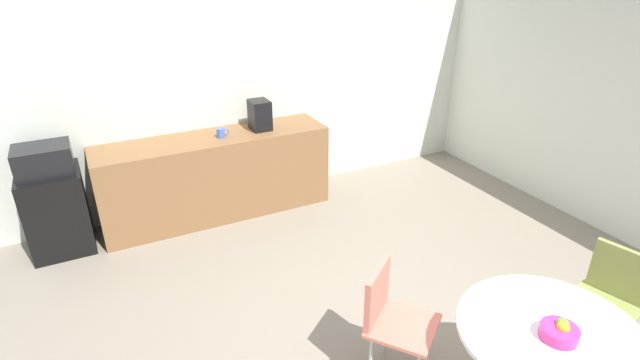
{
  "coord_description": "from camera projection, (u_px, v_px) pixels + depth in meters",
  "views": [
    {
      "loc": [
        -1.66,
        -2.09,
        2.66
      ],
      "look_at": [
        -0.03,
        1.11,
        0.95
      ],
      "focal_mm": 27.16,
      "sensor_mm": 36.0,
      "label": 1
    }
  ],
  "objects": [
    {
      "name": "fruit_bowl",
      "position": [
        560.0,
        331.0,
        2.65
      ],
      "size": [
        0.21,
        0.21,
        0.11
      ],
      "color": "#D8338C",
      "rests_on": "round_table"
    },
    {
      "name": "mini_fridge",
      "position": [
        57.0,
        211.0,
        4.62
      ],
      "size": [
        0.54,
        0.54,
        0.81
      ],
      "primitive_type": "cube",
      "color": "black",
      "rests_on": "ground_plane"
    },
    {
      "name": "counter_block",
      "position": [
        217.0,
        176.0,
        5.24
      ],
      "size": [
        2.43,
        0.6,
        0.9
      ],
      "primitive_type": "cube",
      "color": "brown",
      "rests_on": "ground_plane"
    },
    {
      "name": "chair_coral",
      "position": [
        390.0,
        311.0,
        3.17
      ],
      "size": [
        0.59,
        0.59,
        0.83
      ],
      "color": "silver",
      "rests_on": "ground_plane"
    },
    {
      "name": "microwave",
      "position": [
        43.0,
        160.0,
        4.38
      ],
      "size": [
        0.48,
        0.38,
        0.26
      ],
      "primitive_type": "cube",
      "color": "black",
      "rests_on": "mini_fridge"
    },
    {
      "name": "ground_plane",
      "position": [
        393.0,
        356.0,
        3.51
      ],
      "size": [
        6.0,
        6.0,
        0.0
      ],
      "primitive_type": "plane",
      "color": "gray"
    },
    {
      "name": "mug_white",
      "position": [
        221.0,
        133.0,
        5.01
      ],
      "size": [
        0.13,
        0.08,
        0.09
      ],
      "color": "#3F66BF",
      "rests_on": "counter_block"
    },
    {
      "name": "wall_back",
      "position": [
        245.0,
        86.0,
        5.36
      ],
      "size": [
        6.0,
        0.1,
        2.6
      ],
      "primitive_type": "cube",
      "color": "silver",
      "rests_on": "ground_plane"
    },
    {
      "name": "chair_olive",
      "position": [
        610.0,
        291.0,
        3.35
      ],
      "size": [
        0.51,
        0.51,
        0.83
      ],
      "color": "silver",
      "rests_on": "ground_plane"
    },
    {
      "name": "round_table",
      "position": [
        547.0,
        350.0,
        2.77
      ],
      "size": [
        1.04,
        1.04,
        0.73
      ],
      "color": "silver",
      "rests_on": "ground_plane"
    },
    {
      "name": "coffee_maker",
      "position": [
        260.0,
        115.0,
        5.19
      ],
      "size": [
        0.2,
        0.24,
        0.32
      ],
      "primitive_type": "cube",
      "color": "black",
      "rests_on": "counter_block"
    }
  ]
}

